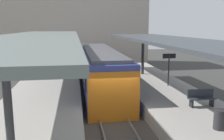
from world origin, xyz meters
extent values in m
plane|color=#383835|center=(0.00, 0.00, 0.00)|extent=(80.00, 80.00, 0.00)
cube|color=#ADA8A0|center=(-3.80, 0.00, 0.50)|extent=(4.40, 28.00, 1.00)
cube|color=#ADA8A0|center=(3.80, 0.00, 0.50)|extent=(4.40, 28.00, 1.00)
cube|color=#4C4742|center=(0.00, 0.00, 0.10)|extent=(3.20, 28.00, 0.20)
cube|color=slate|center=(-0.72, 0.00, 0.27)|extent=(0.08, 28.00, 0.14)
cube|color=slate|center=(0.72, 0.00, 0.27)|extent=(0.08, 28.00, 0.14)
cube|color=#38428C|center=(0.00, 6.28, 1.65)|extent=(2.70, 13.35, 2.90)
cube|color=orange|center=(0.00, -0.42, 1.50)|extent=(2.65, 0.08, 2.60)
cube|color=black|center=(-1.37, 6.28, 2.00)|extent=(0.04, 12.29, 0.76)
cube|color=black|center=(1.37, 6.28, 2.00)|extent=(0.04, 12.29, 0.76)
cube|color=#515156|center=(0.00, 6.28, 3.20)|extent=(2.16, 12.69, 0.20)
cylinder|color=#333335|center=(-3.80, -4.90, 2.70)|extent=(0.24, 0.24, 3.39)
cylinder|color=#333335|center=(-3.80, 7.70, 2.70)|extent=(0.24, 0.24, 3.39)
cube|color=slate|center=(-3.80, 1.40, 4.47)|extent=(4.18, 21.00, 0.16)
cylinder|color=#333335|center=(3.80, 7.70, 2.56)|extent=(0.24, 0.24, 3.11)
cube|color=#3D4247|center=(3.80, 1.40, 4.19)|extent=(4.18, 21.00, 0.16)
cube|color=black|center=(3.83, -1.05, 1.20)|extent=(0.08, 0.32, 0.40)
cube|color=black|center=(4.93, -1.05, 1.20)|extent=(0.08, 0.32, 0.40)
cube|color=#2D333D|center=(4.38, -1.05, 1.43)|extent=(1.40, 0.40, 0.06)
cube|color=#2D333D|center=(4.38, -0.87, 1.66)|extent=(1.40, 0.06, 0.40)
cylinder|color=#262628|center=(4.37, 3.36, 2.10)|extent=(0.08, 0.08, 2.20)
cube|color=black|center=(4.37, 3.36, 3.05)|extent=(0.90, 0.06, 0.32)
cylinder|color=#2D2D30|center=(3.66, -3.68, 1.40)|extent=(0.44, 0.44, 0.80)
cube|color=#A89E8E|center=(-1.85, 20.00, 5.50)|extent=(18.00, 6.00, 11.00)
camera|label=1|loc=(-1.87, -11.82, 4.98)|focal=38.42mm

